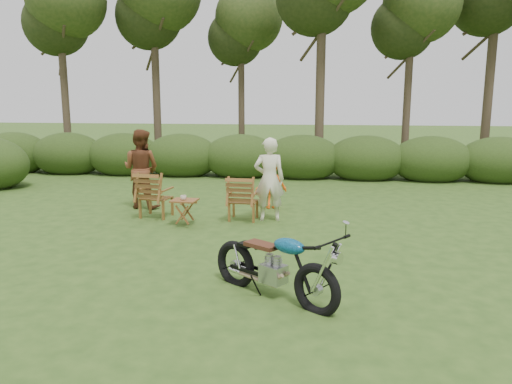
# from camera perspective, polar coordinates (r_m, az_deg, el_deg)

# --- Properties ---
(ground) EXTENTS (80.00, 80.00, 0.00)m
(ground) POSITION_cam_1_polar(r_m,az_deg,el_deg) (7.49, 2.59, -9.33)
(ground) COLOR #2A4717
(ground) RESTS_ON ground
(tree_line) EXTENTS (22.52, 11.62, 8.14)m
(tree_line) POSITION_cam_1_polar(r_m,az_deg,el_deg) (16.78, 7.43, 14.97)
(tree_line) COLOR #3C3121
(tree_line) RESTS_ON ground
(motorcycle) EXTENTS (2.02, 1.72, 1.11)m
(motorcycle) POSITION_cam_1_polar(r_m,az_deg,el_deg) (6.69, 1.97, -11.83)
(motorcycle) COLOR #0E7AB6
(motorcycle) RESTS_ON ground
(lawn_chair_right) EXTENTS (0.68, 0.68, 0.95)m
(lawn_chair_right) POSITION_cam_1_polar(r_m,az_deg,el_deg) (10.64, -1.45, -3.19)
(lawn_chair_right) COLOR brown
(lawn_chair_right) RESTS_ON ground
(lawn_chair_left) EXTENTS (0.78, 0.78, 1.00)m
(lawn_chair_left) POSITION_cam_1_polar(r_m,az_deg,el_deg) (11.11, -11.27, -2.79)
(lawn_chair_left) COLOR brown
(lawn_chair_left) RESTS_ON ground
(side_table) EXTENTS (0.55, 0.47, 0.54)m
(side_table) POSITION_cam_1_polar(r_m,az_deg,el_deg) (10.19, -8.14, -2.36)
(side_table) COLOR brown
(side_table) RESTS_ON ground
(cup) EXTENTS (0.15, 0.15, 0.10)m
(cup) POSITION_cam_1_polar(r_m,az_deg,el_deg) (10.10, -8.30, -0.64)
(cup) COLOR beige
(cup) RESTS_ON side_table
(adult_a) EXTENTS (0.70, 0.52, 1.76)m
(adult_a) POSITION_cam_1_polar(r_m,az_deg,el_deg) (10.60, 1.50, -3.24)
(adult_a) COLOR beige
(adult_a) RESTS_ON ground
(adult_b) EXTENTS (1.02, 0.86, 1.84)m
(adult_b) POSITION_cam_1_polar(r_m,az_deg,el_deg) (12.09, -12.81, -1.74)
(adult_b) COLOR brown
(adult_b) RESTS_ON ground
(child) EXTENTS (0.85, 0.65, 1.17)m
(child) POSITION_cam_1_polar(r_m,az_deg,el_deg) (11.74, 1.72, -1.85)
(child) COLOR #F45C17
(child) RESTS_ON ground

